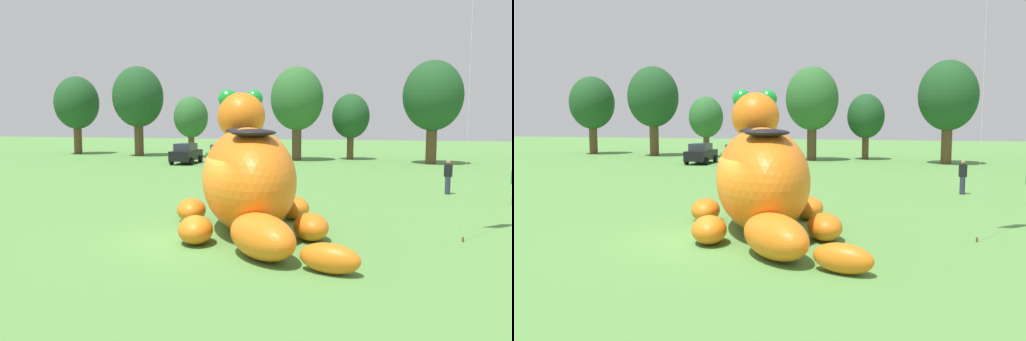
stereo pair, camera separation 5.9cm
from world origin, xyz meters
TOP-DOWN VIEW (x-y plane):
  - ground_plane at (0.00, 0.00)m, footprint 160.00×160.00m
  - giant_inflatable_creature at (1.36, 1.77)m, footprint 7.22×8.45m
  - car_black at (-10.74, 25.28)m, footprint 2.18×4.22m
  - car_green at (-7.25, 24.65)m, footprint 2.14×4.20m
  - car_yellow at (-4.16, 24.18)m, footprint 1.98×4.12m
  - tree_far_left at (-26.90, 33.73)m, footprint 4.71×4.71m
  - tree_left at (-19.11, 32.84)m, footprint 5.14×5.14m
  - tree_mid_left at (-13.18, 32.46)m, footprint 3.37×3.37m
  - tree_centre_left at (-2.33, 31.17)m, footprint 4.78×4.78m
  - tree_centre at (2.33, 33.43)m, footprint 3.44×3.44m
  - tree_centre_right at (9.26, 30.30)m, footprint 4.86×4.86m
  - spectator_mid_field at (8.72, 12.19)m, footprint 0.38×0.26m

SIDE VIEW (x-z plane):
  - ground_plane at x=0.00m, z-range 0.00..0.00m
  - spectator_mid_field at x=8.72m, z-range 0.00..1.71m
  - car_black at x=-10.74m, z-range 0.00..1.72m
  - car_green at x=-7.25m, z-range 0.00..1.72m
  - car_yellow at x=-4.16m, z-range 0.00..1.72m
  - giant_inflatable_creature at x=1.36m, z-range -0.65..4.21m
  - tree_mid_left at x=-13.18m, z-range 0.92..6.91m
  - tree_centre at x=2.33m, z-range 0.94..7.04m
  - tree_far_left at x=-26.90m, z-range 1.29..9.64m
  - tree_centre_left at x=-2.33m, z-range 1.31..9.79m
  - tree_centre_right at x=9.26m, z-range 1.33..9.96m
  - tree_left at x=-19.11m, z-range 1.41..10.53m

